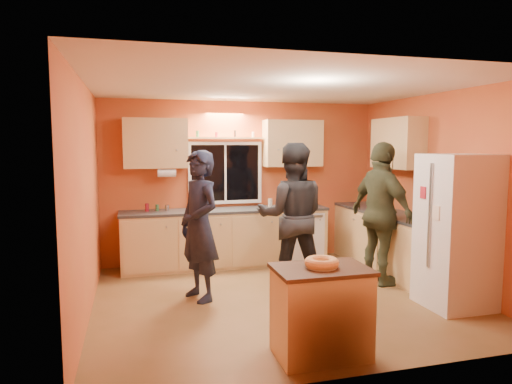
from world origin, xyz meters
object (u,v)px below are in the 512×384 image
object	(u,v)px
person_left	(199,226)
person_right	(382,214)
island	(321,311)
refrigerator	(457,231)
person_center	(292,216)

from	to	relation	value
person_left	person_right	xyz separation A→B (m)	(2.48, -0.03, 0.05)
island	person_right	distance (m)	2.49
refrigerator	person_right	world-z (taller)	person_right
island	person_center	distance (m)	2.07
person_left	person_right	size ratio (longest dim) A/B	0.95
refrigerator	person_left	size ratio (longest dim) A/B	0.98
refrigerator	person_right	distance (m)	1.08
person_left	person_center	bearing A→B (deg)	73.77
refrigerator	person_right	bearing A→B (deg)	111.13
refrigerator	person_left	world-z (taller)	person_left
person_left	person_center	size ratio (longest dim) A/B	0.95
island	person_center	size ratio (longest dim) A/B	0.44
person_left	person_right	distance (m)	2.48
refrigerator	person_left	distance (m)	3.05
refrigerator	person_center	world-z (taller)	person_center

